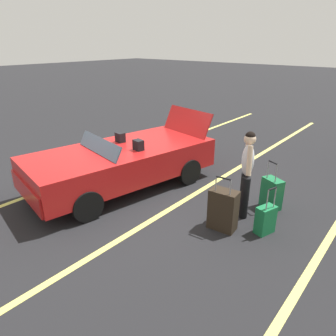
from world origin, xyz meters
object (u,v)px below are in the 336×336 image
object	(u,v)px
convertible_car	(114,164)
suitcase_small_carryon	(265,220)
suitcase_medium_bright	(272,193)
traveler_person	(247,170)
suitcase_large_black	(223,210)

from	to	relation	value
convertible_car	suitcase_small_carryon	xyz separation A→B (m)	(-0.51, 3.29, -0.34)
suitcase_medium_bright	suitcase_small_carryon	distance (m)	0.95
traveler_person	suitcase_large_black	bearing A→B (deg)	52.35
suitcase_medium_bright	traveler_person	size ratio (longest dim) A/B	0.60
convertible_car	suitcase_small_carryon	world-z (taller)	convertible_car
suitcase_small_carryon	suitcase_medium_bright	bearing A→B (deg)	-56.04
traveler_person	convertible_car	bearing A→B (deg)	-15.64
convertible_car	suitcase_small_carryon	distance (m)	3.35
suitcase_large_black	suitcase_small_carryon	world-z (taller)	suitcase_large_black
suitcase_small_carryon	convertible_car	bearing A→B (deg)	25.92
suitcase_medium_bright	traveler_person	bearing A→B (deg)	179.04
convertible_car	suitcase_medium_bright	distance (m)	3.34
suitcase_small_carryon	traveler_person	xyz separation A→B (m)	(-0.31, -0.57, 0.68)
convertible_car	suitcase_medium_bright	world-z (taller)	convertible_car
convertible_car	suitcase_large_black	bearing A→B (deg)	104.24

